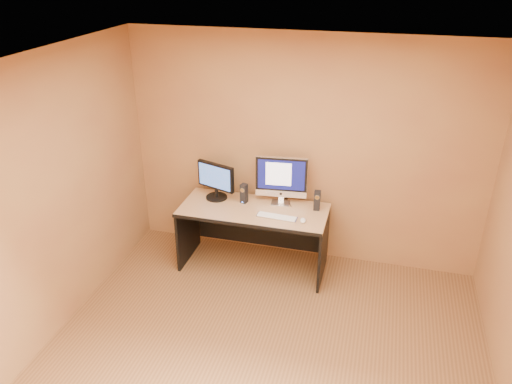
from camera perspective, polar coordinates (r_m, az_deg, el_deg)
floor at (r=4.65m, az=0.16°, el=-19.79°), size 4.00×4.00×0.00m
walls at (r=3.82m, az=0.18°, el=-6.09°), size 4.00×4.00×2.60m
ceiling at (r=3.32m, az=0.21°, el=13.29°), size 4.00×4.00×0.00m
desk at (r=5.68m, az=-0.29°, el=-5.30°), size 1.63×0.72×0.75m
imac at (r=5.50m, az=2.88°, el=1.29°), size 0.60×0.27×0.56m
second_monitor at (r=5.66m, az=-4.59°, el=1.25°), size 0.54×0.39×0.43m
speaker_left at (r=5.59m, az=-1.38°, el=-0.16°), size 0.08×0.09×0.22m
speaker_right at (r=5.47m, az=7.00°, el=-0.96°), size 0.07×0.08×0.22m
keyboard at (r=5.32m, az=2.39°, el=-2.85°), size 0.44×0.15×0.02m
mouse at (r=5.26m, az=5.39°, el=-3.24°), size 0.08×0.11×0.04m
cable_a at (r=5.65m, az=3.78°, el=-1.16°), size 0.10×0.21×0.01m
cable_b at (r=5.66m, az=2.98°, el=-1.04°), size 0.07×0.18×0.01m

